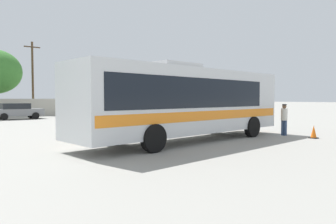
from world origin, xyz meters
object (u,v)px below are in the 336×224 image
(traffic_cone_on_apron, at_px, (314,132))
(attendant_by_bus_door, at_px, (284,118))
(coach_bus_silver_orange, at_px, (186,100))
(parked_car_third_grey, at_px, (17,111))
(utility_pole_far, at_px, (33,77))

(traffic_cone_on_apron, bearing_deg, attendant_by_bus_door, 87.49)
(attendant_by_bus_door, height_order, traffic_cone_on_apron, attendant_by_bus_door)
(coach_bus_silver_orange, height_order, attendant_by_bus_door, coach_bus_silver_orange)
(attendant_by_bus_door, xyz_separation_m, parked_car_third_grey, (-6.52, 22.99, -0.16))
(utility_pole_far, bearing_deg, coach_bus_silver_orange, -95.54)
(coach_bus_silver_orange, bearing_deg, utility_pole_far, 84.46)
(parked_car_third_grey, height_order, traffic_cone_on_apron, parked_car_third_grey)
(attendant_by_bus_door, bearing_deg, utility_pole_far, 95.46)
(traffic_cone_on_apron, bearing_deg, parked_car_third_grey, 104.70)
(coach_bus_silver_orange, bearing_deg, attendant_by_bus_door, -18.59)
(attendant_by_bus_door, height_order, utility_pole_far, utility_pole_far)
(parked_car_third_grey, relative_size, traffic_cone_on_apron, 6.92)
(coach_bus_silver_orange, height_order, utility_pole_far, utility_pole_far)
(utility_pole_far, xyz_separation_m, traffic_cone_on_apron, (2.76, -31.17, -4.12))
(parked_car_third_grey, bearing_deg, attendant_by_bus_door, -74.18)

